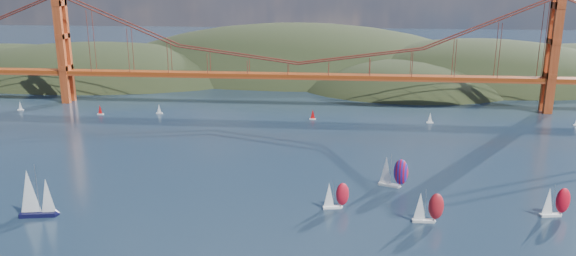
{
  "coord_description": "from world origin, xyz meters",
  "views": [
    {
      "loc": [
        20.61,
        -94.24,
        65.04
      ],
      "look_at": [
        3.32,
        90.0,
        13.76
      ],
      "focal_mm": 35.0,
      "sensor_mm": 36.0,
      "label": 1
    }
  ],
  "objects_px": {
    "racer_0": "(335,195)",
    "racer_1": "(428,207)",
    "racer_rwb": "(393,171)",
    "sloop_navy": "(34,194)",
    "racer_2": "(555,201)"
  },
  "relations": [
    {
      "from": "racer_0",
      "to": "racer_1",
      "type": "relative_size",
      "value": 0.91
    },
    {
      "from": "sloop_navy",
      "to": "racer_0",
      "type": "bearing_deg",
      "value": -1.28
    },
    {
      "from": "sloop_navy",
      "to": "racer_2",
      "type": "relative_size",
      "value": 1.63
    },
    {
      "from": "racer_0",
      "to": "racer_rwb",
      "type": "bearing_deg",
      "value": 34.59
    },
    {
      "from": "racer_0",
      "to": "racer_1",
      "type": "bearing_deg",
      "value": -27.72
    },
    {
      "from": "racer_rwb",
      "to": "sloop_navy",
      "type": "bearing_deg",
      "value": -140.27
    },
    {
      "from": "racer_0",
      "to": "racer_2",
      "type": "height_order",
      "value": "racer_2"
    },
    {
      "from": "racer_0",
      "to": "racer_1",
      "type": "xyz_separation_m",
      "value": [
        24.78,
        -7.02,
        0.4
      ]
    },
    {
      "from": "sloop_navy",
      "to": "racer_0",
      "type": "distance_m",
      "value": 83.25
    },
    {
      "from": "racer_0",
      "to": "racer_rwb",
      "type": "height_order",
      "value": "racer_rwb"
    },
    {
      "from": "sloop_navy",
      "to": "racer_rwb",
      "type": "relative_size",
      "value": 1.42
    },
    {
      "from": "sloop_navy",
      "to": "racer_1",
      "type": "xyz_separation_m",
      "value": [
        106.92,
        6.25,
        -2.23
      ]
    },
    {
      "from": "racer_1",
      "to": "racer_2",
      "type": "distance_m",
      "value": 36.3
    },
    {
      "from": "sloop_navy",
      "to": "racer_1",
      "type": "bearing_deg",
      "value": -7.11
    },
    {
      "from": "racer_1",
      "to": "racer_0",
      "type": "bearing_deg",
      "value": 162.86
    }
  ]
}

